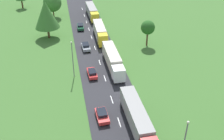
{
  "coord_description": "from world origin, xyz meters",
  "views": [
    {
      "loc": [
        -7.67,
        -16.12,
        30.15
      ],
      "look_at": [
        1.73,
        30.72,
        1.33
      ],
      "focal_mm": 42.06,
      "sensor_mm": 36.0,
      "label": 1
    }
  ],
  "objects_px": {
    "truck_third": "(100,32)",
    "truck_second": "(113,59)",
    "car_fourth": "(86,46)",
    "truck_lead": "(138,119)",
    "tree_pine": "(46,15)",
    "car_fifth": "(80,27)",
    "car_third": "(92,73)",
    "truck_fourth": "(92,11)",
    "tree_birch": "(148,28)",
    "car_second": "(102,115)",
    "tree_oak": "(52,3)",
    "lamppost_second": "(73,58)"
  },
  "relations": [
    {
      "from": "truck_third",
      "to": "truck_second",
      "type": "bearing_deg",
      "value": -89.01
    },
    {
      "from": "truck_third",
      "to": "car_fourth",
      "type": "height_order",
      "value": "truck_third"
    },
    {
      "from": "truck_lead",
      "to": "tree_pine",
      "type": "distance_m",
      "value": 42.37
    },
    {
      "from": "truck_second",
      "to": "car_fifth",
      "type": "xyz_separation_m",
      "value": [
        -4.94,
        24.3,
        -1.34
      ]
    },
    {
      "from": "truck_second",
      "to": "car_third",
      "type": "height_order",
      "value": "truck_second"
    },
    {
      "from": "car_third",
      "to": "car_fourth",
      "type": "xyz_separation_m",
      "value": [
        0.13,
        13.02,
        0.03
      ]
    },
    {
      "from": "truck_fourth",
      "to": "tree_pine",
      "type": "distance_m",
      "value": 20.47
    },
    {
      "from": "truck_lead",
      "to": "car_third",
      "type": "xyz_separation_m",
      "value": [
        -4.98,
        17.3,
        -1.34
      ]
    },
    {
      "from": "truck_second",
      "to": "car_fifth",
      "type": "height_order",
      "value": "truck_second"
    },
    {
      "from": "car_third",
      "to": "tree_birch",
      "type": "bearing_deg",
      "value": 37.38
    },
    {
      "from": "car_fifth",
      "to": "car_second",
      "type": "bearing_deg",
      "value": -90.32
    },
    {
      "from": "truck_third",
      "to": "car_fifth",
      "type": "relative_size",
      "value": 2.79
    },
    {
      "from": "truck_lead",
      "to": "truck_fourth",
      "type": "bearing_deg",
      "value": 90.08
    },
    {
      "from": "truck_lead",
      "to": "car_second",
      "type": "bearing_deg",
      "value": 145.5
    },
    {
      "from": "truck_lead",
      "to": "car_fifth",
      "type": "xyz_separation_m",
      "value": [
        -4.89,
        44.18,
        -1.33
      ]
    },
    {
      "from": "car_third",
      "to": "tree_oak",
      "type": "relative_size",
      "value": 0.54
    },
    {
      "from": "lamppost_second",
      "to": "truck_third",
      "type": "bearing_deg",
      "value": 64.58
    },
    {
      "from": "truck_second",
      "to": "car_second",
      "type": "xyz_separation_m",
      "value": [
        -5.17,
        -16.36,
        -1.32
      ]
    },
    {
      "from": "truck_lead",
      "to": "car_fifth",
      "type": "relative_size",
      "value": 3.24
    },
    {
      "from": "tree_pine",
      "to": "truck_lead",
      "type": "bearing_deg",
      "value": -70.41
    },
    {
      "from": "truck_third",
      "to": "car_fourth",
      "type": "bearing_deg",
      "value": -129.57
    },
    {
      "from": "car_third",
      "to": "lamppost_second",
      "type": "height_order",
      "value": "lamppost_second"
    },
    {
      "from": "truck_lead",
      "to": "car_fifth",
      "type": "bearing_deg",
      "value": 96.32
    },
    {
      "from": "truck_second",
      "to": "truck_lead",
      "type": "bearing_deg",
      "value": -90.14
    },
    {
      "from": "car_third",
      "to": "lamppost_second",
      "type": "xyz_separation_m",
      "value": [
        -3.78,
        0.68,
        3.75
      ]
    },
    {
      "from": "lamppost_second",
      "to": "tree_pine",
      "type": "distance_m",
      "value": 22.47
    },
    {
      "from": "car_third",
      "to": "car_fourth",
      "type": "bearing_deg",
      "value": 89.44
    },
    {
      "from": "truck_third",
      "to": "car_third",
      "type": "bearing_deg",
      "value": -104.31
    },
    {
      "from": "truck_fourth",
      "to": "tree_birch",
      "type": "height_order",
      "value": "tree_birch"
    },
    {
      "from": "truck_second",
      "to": "truck_fourth",
      "type": "height_order",
      "value": "truck_second"
    },
    {
      "from": "car_fifth",
      "to": "lamppost_second",
      "type": "distance_m",
      "value": 26.75
    },
    {
      "from": "car_second",
      "to": "tree_birch",
      "type": "distance_m",
      "value": 31.02
    },
    {
      "from": "truck_second",
      "to": "car_second",
      "type": "distance_m",
      "value": 17.21
    },
    {
      "from": "truck_fourth",
      "to": "car_third",
      "type": "xyz_separation_m",
      "value": [
        -4.9,
        -36.54,
        -1.24
      ]
    },
    {
      "from": "truck_third",
      "to": "lamppost_second",
      "type": "distance_m",
      "value": 20.0
    },
    {
      "from": "car_fourth",
      "to": "tree_pine",
      "type": "height_order",
      "value": "tree_pine"
    },
    {
      "from": "lamppost_second",
      "to": "truck_fourth",
      "type": "bearing_deg",
      "value": 76.39
    },
    {
      "from": "car_fifth",
      "to": "tree_birch",
      "type": "height_order",
      "value": "tree_birch"
    },
    {
      "from": "truck_lead",
      "to": "car_third",
      "type": "relative_size",
      "value": 3.41
    },
    {
      "from": "truck_third",
      "to": "car_third",
      "type": "height_order",
      "value": "truck_third"
    },
    {
      "from": "truck_lead",
      "to": "lamppost_second",
      "type": "distance_m",
      "value": 20.14
    },
    {
      "from": "tree_oak",
      "to": "tree_birch",
      "type": "xyz_separation_m",
      "value": [
        23.74,
        -26.94,
        0.11
      ]
    },
    {
      "from": "car_fifth",
      "to": "tree_pine",
      "type": "relative_size",
      "value": 0.43
    },
    {
      "from": "tree_oak",
      "to": "car_third",
      "type": "bearing_deg",
      "value": -79.0
    },
    {
      "from": "truck_second",
      "to": "car_fourth",
      "type": "xyz_separation_m",
      "value": [
        -4.9,
        10.43,
        -1.32
      ]
    },
    {
      "from": "car_second",
      "to": "car_fourth",
      "type": "height_order",
      "value": "car_fourth"
    },
    {
      "from": "truck_second",
      "to": "tree_pine",
      "type": "relative_size",
      "value": 1.31
    },
    {
      "from": "car_second",
      "to": "tree_oak",
      "type": "relative_size",
      "value": 0.51
    },
    {
      "from": "car_third",
      "to": "tree_pine",
      "type": "xyz_separation_m",
      "value": [
        -9.15,
        22.39,
        5.89
      ]
    },
    {
      "from": "tree_pine",
      "to": "car_third",
      "type": "bearing_deg",
      "value": -67.78
    }
  ]
}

